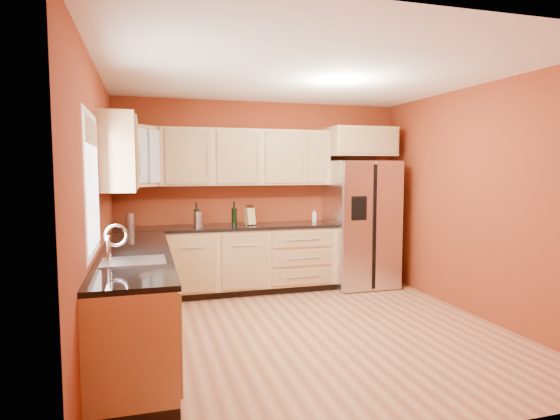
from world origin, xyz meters
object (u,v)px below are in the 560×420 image
knife_block (250,217)px  canister_left (130,221)px  wine_bottle_a (234,214)px  refrigerator (360,224)px  soap_dispenser (314,216)px

knife_block → canister_left: bearing=159.9°
canister_left → wine_bottle_a: size_ratio=0.61×
canister_left → knife_block: 1.53m
refrigerator → canister_left: size_ratio=9.14×
wine_bottle_a → soap_dispenser: size_ratio=1.87×
canister_left → knife_block: (1.53, -0.06, 0.02)m
refrigerator → wine_bottle_a: (-1.81, 0.03, 0.19)m
refrigerator → canister_left: bearing=177.8°
wine_bottle_a → soap_dispenser: wine_bottle_a is taller
canister_left → wine_bottle_a: bearing=-4.0°
wine_bottle_a → refrigerator: bearing=-0.9°
wine_bottle_a → soap_dispenser: (1.15, 0.08, -0.07)m
knife_block → refrigerator: bearing=-19.8°
soap_dispenser → refrigerator: bearing=-9.6°
canister_left → knife_block: bearing=-2.4°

